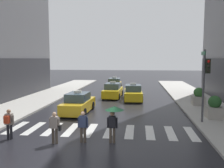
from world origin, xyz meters
TOP-DOWN VIEW (x-y plane):
  - ground_plane at (0.00, 0.00)m, footprint 160.00×160.00m
  - crosswalk_markings at (0.00, 3.00)m, footprint 11.30×2.80m
  - traffic_light_pole at (6.64, 5.18)m, footprint 0.44×0.84m
  - taxi_lead at (-2.54, 7.60)m, footprint 2.06×4.60m
  - taxi_second at (1.72, 14.08)m, footprint 2.10×4.62m
  - taxi_third at (-0.59, 15.54)m, footprint 2.09×4.61m
  - taxi_fourth at (-1.13, 22.33)m, footprint 2.03×4.59m
  - pedestrian_with_umbrella at (1.06, 0.96)m, footprint 0.96×0.96m
  - pedestrian_with_backpack at (-4.61, 0.87)m, footprint 0.55×0.43m
  - pedestrian_with_handbag at (-1.93, 0.53)m, footprint 0.60×0.24m
  - pedestrian_plain_coat at (-0.54, 0.87)m, footprint 0.55×0.24m
  - planter_near_corner at (7.68, 6.40)m, footprint 1.10×1.10m
  - planter_mid_block at (7.73, 11.18)m, footprint 1.10×1.10m

SIDE VIEW (x-z plane):
  - ground_plane at x=0.00m, z-range 0.00..0.00m
  - crosswalk_markings at x=0.00m, z-range 0.00..0.01m
  - taxi_lead at x=-2.54m, z-range -0.18..1.63m
  - taxi_second at x=1.72m, z-range -0.18..1.63m
  - taxi_third at x=-0.59m, z-range -0.18..1.63m
  - taxi_fourth at x=-1.13m, z-range -0.18..1.63m
  - planter_near_corner at x=7.68m, z-range 0.07..1.67m
  - planter_mid_block at x=7.73m, z-range 0.07..1.67m
  - pedestrian_with_handbag at x=-1.93m, z-range 0.11..1.76m
  - pedestrian_plain_coat at x=-0.54m, z-range 0.11..1.76m
  - pedestrian_with_backpack at x=-4.61m, z-range 0.15..1.80m
  - pedestrian_with_umbrella at x=1.06m, z-range 0.55..2.49m
  - traffic_light_pole at x=6.64m, z-range 0.86..5.66m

